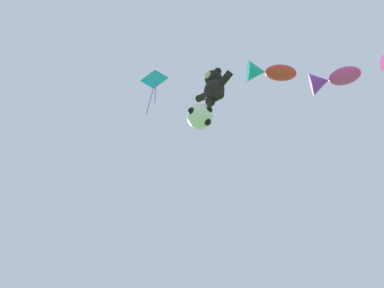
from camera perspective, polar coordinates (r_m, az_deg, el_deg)
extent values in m
ellipsoid|color=black|center=(15.08, 2.97, 7.15)|extent=(0.78, 0.67, 0.95)
sphere|color=black|center=(15.66, 2.87, 8.64)|extent=(0.65, 0.65, 0.65)
sphere|color=beige|center=(15.50, 2.16, 9.14)|extent=(0.27, 0.27, 0.27)
sphere|color=black|center=(15.96, 2.22, 8.65)|extent=(0.27, 0.27, 0.27)
cylinder|color=black|center=(15.43, 1.41, 6.29)|extent=(0.57, 0.25, 0.44)
sphere|color=black|center=(14.80, 2.44, 5.66)|extent=(0.35, 0.35, 0.35)
sphere|color=black|center=(15.79, 3.46, 9.66)|extent=(0.27, 0.27, 0.27)
cylinder|color=black|center=(15.01, 4.53, 8.77)|extent=(0.57, 0.25, 0.44)
sphere|color=black|center=(14.63, 3.65, 6.62)|extent=(0.35, 0.35, 0.35)
sphere|color=white|center=(14.16, 1.09, 3.68)|extent=(0.87, 0.87, 0.87)
sphere|color=black|center=(13.99, 2.25, 4.60)|extent=(0.24, 0.24, 0.24)
sphere|color=black|center=(14.54, 1.58, 3.61)|extent=(0.24, 0.24, 0.24)
sphere|color=black|center=(13.94, -0.06, 4.41)|extent=(0.24, 0.24, 0.24)
sphere|color=black|center=(13.89, 2.07, 2.97)|extent=(0.24, 0.24, 0.24)
ellipsoid|color=red|center=(15.48, 11.76, 9.28)|extent=(1.18, 1.24, 0.51)
cone|color=#19ADB2|center=(15.30, 8.58, 9.55)|extent=(0.97, 0.96, 0.75)
sphere|color=black|center=(15.68, 12.96, 9.43)|extent=(0.13, 0.13, 0.13)
ellipsoid|color=#E53F9E|center=(15.69, 19.69, 8.55)|extent=(1.26, 1.07, 0.55)
cone|color=purple|center=(15.58, 16.66, 7.87)|extent=(0.90, 0.99, 0.80)
sphere|color=black|center=(15.86, 20.79, 9.11)|extent=(0.14, 0.14, 0.14)
cube|color=#19ADB2|center=(18.95, -5.05, 8.61)|extent=(1.01, 0.79, 1.26)
cylinder|color=purple|center=(17.90, -5.62, 5.78)|extent=(0.03, 0.22, 1.96)
cylinder|color=purple|center=(17.96, -4.92, 6.94)|extent=(0.03, 0.11, 1.41)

